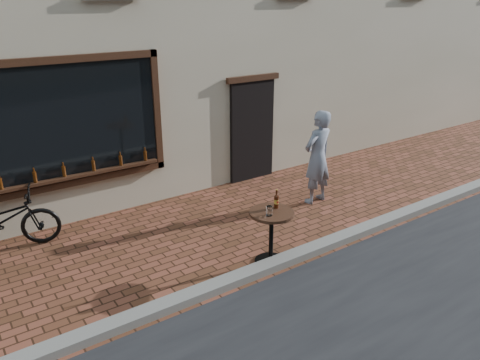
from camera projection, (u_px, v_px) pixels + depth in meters
ground at (284, 273)px, 7.00m from camera, size 90.00×90.00×0.00m
kerb at (275, 264)px, 7.13m from camera, size 90.00×0.25×0.12m
bistro_table at (272, 226)px, 7.05m from camera, size 0.68×0.68×1.17m
pedestrian at (317, 157)px, 9.12m from camera, size 0.73×0.53×1.86m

